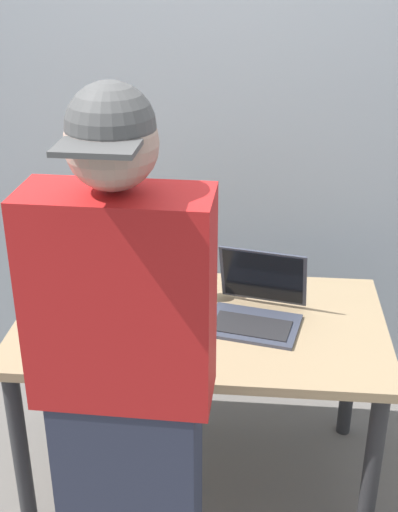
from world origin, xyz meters
TOP-DOWN VIEW (x-y plane):
  - ground_plane at (0.00, 0.00)m, footprint 8.00×8.00m
  - desk at (0.00, 0.00)m, footprint 1.29×0.74m
  - laptop at (0.20, 0.03)m, footprint 0.36×0.35m
  - beer_bottle_brown at (-0.04, 0.15)m, footprint 0.07×0.07m
  - beer_bottle_amber at (-0.15, 0.14)m, footprint 0.07×0.07m
  - beer_bottle_green at (-0.20, 0.27)m, footprint 0.07×0.07m
  - person_figure at (-0.14, -0.63)m, footprint 0.46×0.29m
  - coffee_mug at (-0.26, 0.15)m, footprint 0.12×0.08m
  - back_wall at (0.00, 0.78)m, footprint 6.00×0.10m

SIDE VIEW (x-z plane):
  - ground_plane at x=0.00m, z-range 0.00..0.00m
  - desk at x=0.00m, z-range 0.26..0.96m
  - coffee_mug at x=-0.26m, z-range 0.70..0.79m
  - laptop at x=0.20m, z-range 0.64..0.87m
  - beer_bottle_green at x=-0.20m, z-range 0.67..0.94m
  - beer_bottle_amber at x=-0.15m, z-range 0.67..0.94m
  - beer_bottle_brown at x=-0.04m, z-range 0.67..0.96m
  - person_figure at x=-0.14m, z-range 0.02..1.67m
  - back_wall at x=0.00m, z-range 0.00..2.60m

